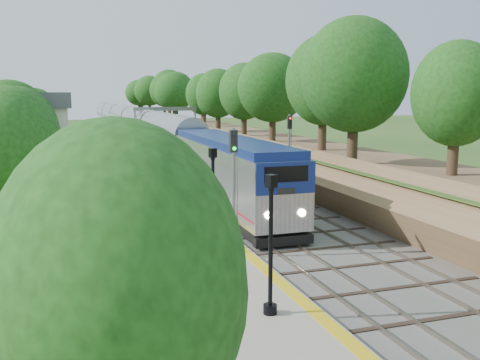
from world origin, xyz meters
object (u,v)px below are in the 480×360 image
object	(u,v)px
train	(132,129)
lamppost_far	(213,204)
signal_gantry	(165,118)
signal_platform	(234,177)
lamppost_mid	(271,253)
station_building	(16,142)
signal_farside	(289,146)

from	to	relation	value
train	lamppost_far	distance (m)	62.98
signal_gantry	signal_platform	distance (m)	47.35
signal_gantry	lamppost_far	size ratio (longest dim) A/B	1.70
lamppost_mid	station_building	bearing A→B (deg)	109.05
signal_farside	train	bearing A→B (deg)	97.17
train	lamppost_mid	distance (m)	71.18
lamppost_far	signal_farside	xyz separation A→B (m)	(9.84, 13.57, 1.32)
signal_platform	signal_farside	world-z (taller)	signal_platform
signal_gantry	train	bearing A→B (deg)	98.38
train	signal_farside	world-z (taller)	signal_farside
signal_farside	lamppost_mid	bearing A→B (deg)	-114.84
lamppost_mid	signal_farside	distance (m)	24.03
station_building	train	bearing A→B (deg)	71.47
station_building	signal_platform	distance (m)	24.68
station_building	signal_farside	size ratio (longest dim) A/B	1.39
signal_platform	lamppost_far	bearing A→B (deg)	128.37
train	lamppost_mid	xyz separation A→B (m)	(-3.88, -71.07, 0.14)
lamppost_mid	signal_platform	size ratio (longest dim) A/B	0.82
station_building	signal_platform	size ratio (longest dim) A/B	1.45
station_building	lamppost_mid	xyz separation A→B (m)	(10.12, -29.31, -1.55)
train	signal_platform	distance (m)	63.89
lamppost_far	signal_platform	xyz separation A→B (m)	(0.74, -0.94, 1.45)
lamppost_mid	signal_farside	bearing A→B (deg)	65.16
signal_farside	station_building	bearing A→B (deg)	159.53
train	lamppost_mid	world-z (taller)	lamppost_mid
station_building	signal_platform	bearing A→B (deg)	-63.29
signal_gantry	signal_farside	size ratio (longest dim) A/B	1.36
station_building	lamppost_far	size ratio (longest dim) A/B	1.74
train	lamppost_far	size ratio (longest dim) A/B	26.09
signal_gantry	signal_platform	xyz separation A→B (m)	(-5.37, -47.04, -0.79)
train	signal_platform	xyz separation A→B (m)	(-2.90, -63.81, 1.63)
signal_farside	lamppost_far	bearing A→B (deg)	-125.94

